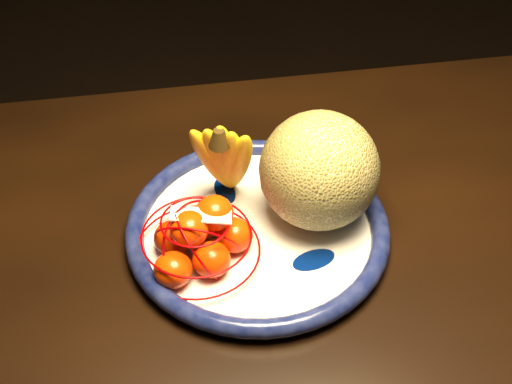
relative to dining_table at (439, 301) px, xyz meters
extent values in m
cube|color=black|center=(0.00, 0.00, 0.06)|extent=(1.47, 0.94, 0.04)
cylinder|color=black|center=(-0.63, 0.40, -0.30)|extent=(0.06, 0.06, 0.68)
cylinder|color=white|center=(-0.22, 0.10, 0.08)|extent=(0.31, 0.31, 0.01)
torus|color=#030B3B|center=(-0.22, 0.10, 0.09)|extent=(0.34, 0.34, 0.02)
cylinder|color=white|center=(-0.22, 0.10, 0.08)|extent=(0.15, 0.15, 0.00)
ellipsoid|color=#021556|center=(-0.17, 0.03, 0.09)|extent=(0.12, 0.08, 0.00)
ellipsoid|color=#021556|center=(-0.25, 0.17, 0.09)|extent=(0.06, 0.11, 0.00)
ellipsoid|color=#021556|center=(-0.32, 0.10, 0.09)|extent=(0.10, 0.07, 0.00)
sphere|color=olive|center=(-0.14, 0.11, 0.16)|extent=(0.15, 0.15, 0.15)
ellipsoid|color=yellow|center=(-0.27, 0.16, 0.16)|extent=(0.09, 0.08, 0.15)
ellipsoid|color=yellow|center=(-0.26, 0.16, 0.17)|extent=(0.08, 0.09, 0.15)
ellipsoid|color=yellow|center=(-0.25, 0.16, 0.17)|extent=(0.06, 0.08, 0.15)
ellipsoid|color=yellow|center=(-0.25, 0.15, 0.17)|extent=(0.04, 0.09, 0.15)
ellipsoid|color=yellow|center=(-0.24, 0.15, 0.16)|extent=(0.04, 0.09, 0.15)
cone|color=black|center=(-0.25, 0.16, 0.23)|extent=(0.03, 0.03, 0.02)
ellipsoid|color=#FF4301|center=(-0.34, 0.03, 0.11)|extent=(0.05, 0.05, 0.04)
ellipsoid|color=#FF4301|center=(-0.29, 0.04, 0.11)|extent=(0.05, 0.05, 0.04)
ellipsoid|color=#FF4301|center=(-0.26, 0.07, 0.11)|extent=(0.05, 0.05, 0.04)
ellipsoid|color=#FF4301|center=(-0.33, 0.08, 0.11)|extent=(0.05, 0.05, 0.04)
ellipsoid|color=#FF4301|center=(-0.29, 0.10, 0.11)|extent=(0.05, 0.05, 0.04)
ellipsoid|color=#FF4301|center=(-0.31, 0.06, 0.14)|extent=(0.05, 0.05, 0.04)
ellipsoid|color=#FF4301|center=(-0.28, 0.08, 0.14)|extent=(0.05, 0.05, 0.04)
torus|color=#AB0002|center=(-0.30, 0.07, 0.10)|extent=(0.19, 0.19, 0.00)
torus|color=#AB0002|center=(-0.30, 0.07, 0.13)|extent=(0.17, 0.17, 0.00)
torus|color=#AB0002|center=(-0.30, 0.07, 0.15)|extent=(0.10, 0.10, 0.00)
torus|color=#AB0002|center=(-0.30, 0.07, 0.11)|extent=(0.11, 0.10, 0.09)
torus|color=#AB0002|center=(-0.30, 0.07, 0.11)|extent=(0.06, 0.11, 0.09)
torus|color=#AB0002|center=(-0.30, 0.07, 0.11)|extent=(0.11, 0.08, 0.09)
cube|color=white|center=(-0.30, 0.07, 0.16)|extent=(0.08, 0.04, 0.01)
camera|label=1|loc=(-0.36, -0.51, 0.75)|focal=50.00mm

